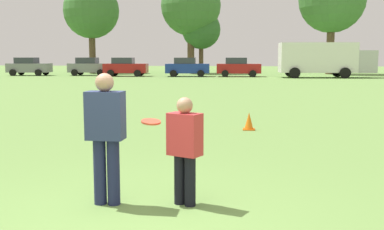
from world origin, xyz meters
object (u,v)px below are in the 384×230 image
Objects in this scene: parked_car_near_left at (29,66)px; parked_car_mid_left at (89,66)px; traffic_cone at (249,121)px; player_defender at (185,145)px; player_thrower at (106,131)px; frisbee at (151,122)px; parked_car_mid_right at (187,67)px; box_truck at (324,58)px; parked_car_near_right at (238,67)px; parked_car_center at (125,67)px.

parked_car_mid_left is (6.12, 0.75, 0.00)m from parked_car_near_left.
parked_car_mid_left is at bearing 116.09° from traffic_cone.
parked_car_mid_left is at bearing 111.19° from player_defender.
traffic_cone is 0.11× the size of parked_car_near_left.
parked_car_near_left is (-20.37, 38.83, -0.08)m from player_thrower.
parked_car_mid_right is at bearing 96.93° from frisbee.
parked_car_mid_left is 23.00m from box_truck.
box_truck is at bearing 78.56° from player_defender.
parked_car_near_right is (-0.25, 38.71, 0.11)m from player_defender.
parked_car_near_left is 6.17m from parked_car_mid_left.
box_truck is at bearing 77.74° from traffic_cone.
parked_car_near_left is 29.07m from box_truck.
frisbee is 0.06× the size of parked_car_center.
parked_car_mid_left is (-14.25, 39.57, -0.08)m from player_thrower.
parked_car_center is (-10.18, 38.38, -0.08)m from player_thrower.
parked_car_near_right reaches higher than traffic_cone.
parked_car_near_right is (10.98, 0.44, 0.00)m from parked_car_center.
player_thrower is at bearing -70.20° from parked_car_mid_left.
parked_car_near_right is at bearing 91.94° from traffic_cone.
parked_car_near_left is at bearing 177.89° from box_truck.
box_truck reaches higher than parked_car_near_left.
traffic_cone is (0.85, 6.50, -0.59)m from player_defender.
traffic_cone is 34.00m from parked_car_center.
parked_car_center is (-11.23, 38.27, 0.11)m from player_defender.
parked_car_near_left is 10.20m from parked_car_center.
parked_car_near_left is 1.00× the size of parked_car_near_right.
parked_car_mid_right is 4.90m from parked_car_near_right.
parked_car_center reaches higher than player_thrower.
player_thrower is 38.70m from parked_car_mid_right.
parked_car_center is at bearing 106.35° from player_defender.
traffic_cone is (1.90, 6.60, -0.77)m from player_thrower.
parked_car_mid_right is at bearing -176.05° from parked_car_near_right.
parked_car_near_left is (-20.94, 38.60, -0.18)m from frisbee.
parked_car_mid_right reaches higher than player_thrower.
parked_car_near_left is 0.50× the size of box_truck.
parked_car_near_left and parked_car_mid_right have the same top height.
traffic_cone is 32.44m from parked_car_mid_right.
traffic_cone is 36.72m from parked_car_mid_left.
player_defender is at bearing -13.87° from frisbee.
traffic_cone is at bearing -88.06° from parked_car_near_right.
player_defender is 0.17× the size of box_truck.
traffic_cone is 0.06× the size of box_truck.
player_thrower is at bearing -174.34° from player_defender.
parked_car_mid_left is at bearing 6.94° from parked_car_near_left.
parked_car_mid_right is at bearing 0.98° from parked_car_center.
box_truck is (18.85, -0.62, 0.83)m from parked_car_center.
parked_car_near_right is at bearing 3.95° from parked_car_mid_right.
parked_car_mid_right is (-4.09, 38.48, -0.08)m from player_thrower.
frisbee is 0.03× the size of box_truck.
parked_car_center and parked_car_near_right have the same top height.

